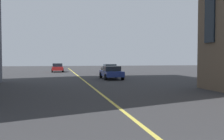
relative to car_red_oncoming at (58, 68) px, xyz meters
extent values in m
cube|color=#D8C64C|center=(-22.23, -2.47, -0.70)|extent=(80.00, 0.16, 0.01)
cube|color=#B21E1E|center=(-0.05, 0.00, -0.12)|extent=(3.90, 1.75, 0.55)
cube|color=#19232D|center=(0.15, 0.00, 0.43)|extent=(1.64, 1.54, 0.55)
cylinder|color=black|center=(-1.34, -0.84, -0.40)|extent=(0.60, 0.21, 0.60)
cylinder|color=black|center=(-1.34, 0.84, -0.40)|extent=(0.60, 0.21, 0.60)
cylinder|color=black|center=(1.24, -0.84, -0.40)|extent=(0.60, 0.21, 0.60)
cylinder|color=black|center=(1.24, 0.84, -0.40)|extent=(0.60, 0.21, 0.60)
cube|color=black|center=(-6.24, -7.37, -0.10)|extent=(4.40, 1.80, 0.55)
cube|color=#19232D|center=(-6.46, -7.37, 0.42)|extent=(1.85, 1.58, 0.50)
cylinder|color=black|center=(-4.79, -6.51, -0.38)|extent=(0.64, 0.22, 0.64)
cylinder|color=black|center=(-4.79, -8.23, -0.38)|extent=(0.64, 0.22, 0.64)
cylinder|color=black|center=(-7.69, -6.51, -0.38)|extent=(0.64, 0.22, 0.64)
cylinder|color=black|center=(-7.69, -8.23, -0.38)|extent=(0.64, 0.22, 0.64)
cube|color=navy|center=(-16.50, -5.47, -0.10)|extent=(4.40, 1.80, 0.55)
cube|color=#19232D|center=(-16.72, -5.47, 0.42)|extent=(1.85, 1.58, 0.50)
cylinder|color=black|center=(-15.05, -4.61, -0.38)|extent=(0.64, 0.22, 0.64)
cylinder|color=black|center=(-15.05, -6.34, -0.38)|extent=(0.64, 0.22, 0.64)
cylinder|color=black|center=(-17.95, -4.61, -0.38)|extent=(0.64, 0.22, 0.64)
cylinder|color=black|center=(-17.95, -6.34, -0.38)|extent=(0.64, 0.22, 0.64)
camera|label=1|loc=(-43.14, 0.13, 1.39)|focal=41.67mm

